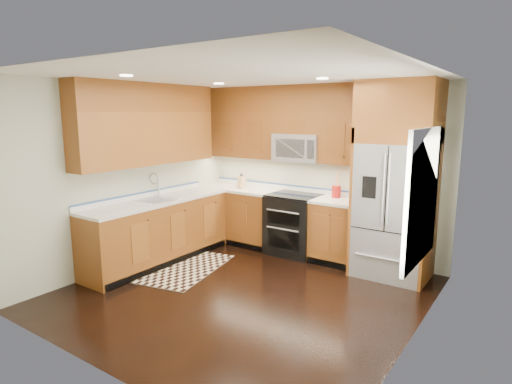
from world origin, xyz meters
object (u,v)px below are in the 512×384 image
Objects in this scene: knife_block at (241,182)px; utensil_crock at (336,189)px; refrigerator at (396,181)px; rug at (184,268)px; range at (294,224)px.

utensil_crock is at bearing 4.46° from knife_block.
rug is at bearing -150.28° from refrigerator.
refrigerator is 10.64× the size of knife_block.
rug is 6.06× the size of knife_block.
utensil_crock is (1.66, 0.13, 0.03)m from knife_block.
rug is 1.84m from knife_block.
refrigerator is 3.16m from rug.
range is 0.64× the size of rug.
knife_block is 1.67m from utensil_crock.
range is 1.81m from rug.
rug is at bearing -86.28° from knife_block.
range is at bearing 178.60° from refrigerator.
knife_block is (-1.05, 0.05, 0.57)m from range.
refrigerator reaches higher than rug.
refrigerator is 2.61m from knife_block.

